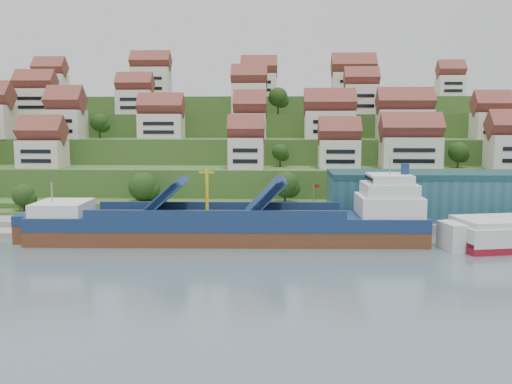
{
  "coord_description": "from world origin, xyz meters",
  "views": [
    {
      "loc": [
        11.09,
        -106.74,
        23.28
      ],
      "look_at": [
        5.97,
        14.0,
        8.0
      ],
      "focal_mm": 40.0,
      "sensor_mm": 36.0,
      "label": 1
    }
  ],
  "objects": [
    {
      "name": "hillside_village",
      "position": [
        -2.2,
        60.36,
        24.3
      ],
      "size": [
        156.72,
        63.18,
        29.77
      ],
      "color": "silver",
      "rests_on": "ground"
    },
    {
      "name": "ground",
      "position": [
        0.0,
        0.0,
        0.0
      ],
      "size": [
        300.0,
        300.0,
        0.0
      ],
      "primitive_type": "plane",
      "color": "slate",
      "rests_on": "ground"
    },
    {
      "name": "warehouse",
      "position": [
        52.0,
        17.0,
        7.2
      ],
      "size": [
        60.0,
        15.0,
        10.0
      ],
      "primitive_type": "cube",
      "color": "#265968",
      "rests_on": "quay"
    },
    {
      "name": "quay",
      "position": [
        20.0,
        15.0,
        1.1
      ],
      "size": [
        180.0,
        14.0,
        2.2
      ],
      "primitive_type": "cube",
      "color": "gray",
      "rests_on": "ground"
    },
    {
      "name": "hillside",
      "position": [
        0.0,
        103.55,
        10.66
      ],
      "size": [
        260.0,
        128.0,
        31.0
      ],
      "color": "#2D4C1E",
      "rests_on": "ground"
    },
    {
      "name": "flagpole",
      "position": [
        18.11,
        10.0,
        6.88
      ],
      "size": [
        1.28,
        0.16,
        8.0
      ],
      "color": "gray",
      "rests_on": "quay"
    },
    {
      "name": "hillside_trees",
      "position": [
        -0.48,
        45.81,
        16.93
      ],
      "size": [
        142.89,
        62.15,
        29.65
      ],
      "color": "#224216",
      "rests_on": "ground"
    },
    {
      "name": "cargo_ship",
      "position": [
        3.13,
        0.46,
        3.18
      ],
      "size": [
        75.11,
        13.45,
        16.56
      ],
      "rotation": [
        0.0,
        0.0,
        0.02
      ],
      "color": "#5A311B",
      "rests_on": "ground"
    }
  ]
}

